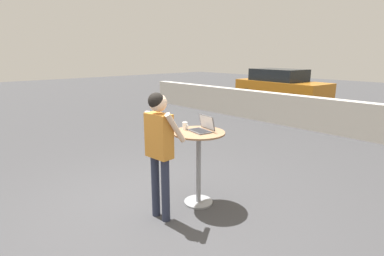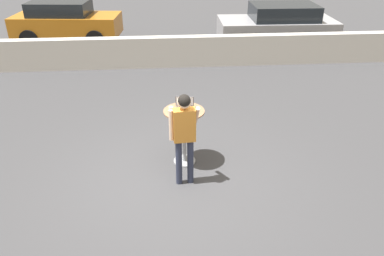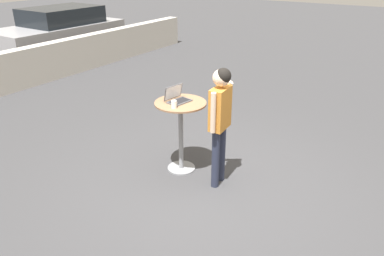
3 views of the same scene
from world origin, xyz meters
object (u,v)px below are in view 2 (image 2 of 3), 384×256
(laptop, at_px, (184,107))
(standing_person, at_px, (184,129))
(cafe_table, at_px, (184,127))
(parked_car_further_down, at_px, (66,22))
(coffee_mug, at_px, (171,110))
(parked_car_near_street, at_px, (278,25))

(laptop, distance_m, standing_person, 0.73)
(cafe_table, distance_m, parked_car_further_down, 9.56)
(coffee_mug, bearing_deg, parked_car_further_down, 113.10)
(cafe_table, distance_m, standing_person, 0.74)
(cafe_table, height_order, parked_car_near_street, parked_car_near_street)
(laptop, relative_size, coffee_mug, 3.29)
(parked_car_near_street, bearing_deg, cafe_table, -117.75)
(coffee_mug, height_order, parked_car_further_down, parked_car_further_down)
(cafe_table, relative_size, parked_car_further_down, 0.27)
(parked_car_further_down, bearing_deg, parked_car_near_street, -8.90)
(laptop, bearing_deg, parked_car_further_down, 114.70)
(cafe_table, xyz_separation_m, standing_person, (-0.04, -0.67, 0.32))
(cafe_table, height_order, laptop, laptop)
(parked_car_further_down, bearing_deg, standing_person, -67.26)
(coffee_mug, bearing_deg, standing_person, -72.48)
(laptop, distance_m, parked_car_near_street, 8.38)
(standing_person, bearing_deg, cafe_table, 86.72)
(laptop, xyz_separation_m, parked_car_near_street, (3.92, 7.40, -0.35))
(cafe_table, relative_size, laptop, 2.94)
(coffee_mug, xyz_separation_m, parked_car_further_down, (-3.73, 8.75, -0.35))
(cafe_table, bearing_deg, laptop, 82.33)
(laptop, bearing_deg, standing_person, -93.65)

